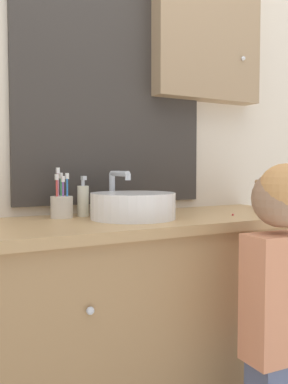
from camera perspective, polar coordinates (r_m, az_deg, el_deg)
The scene contains 7 objects.
wall_back at distance 1.89m, azimuth -3.35°, elevation 12.64°, with size 3.20×0.18×2.50m.
vanity_counter at distance 1.70m, azimuth 0.02°, elevation -16.88°, with size 1.43×0.53×0.80m.
sink_basin at distance 1.57m, azimuth -1.52°, elevation -1.73°, with size 0.31×0.36×0.18m.
toothbrush_holder at distance 1.62m, azimuth -10.92°, elevation -1.76°, with size 0.08×0.08×0.19m.
soap_dispenser at distance 1.66m, azimuth -8.12°, elevation -1.09°, with size 0.04×0.04×0.16m.
child_figure at distance 1.44m, azimuth 17.58°, elevation -12.40°, with size 0.24×0.48×1.00m.
teddy_bear at distance 2.03m, azimuth 15.23°, elevation -0.36°, with size 0.07×0.06×0.13m.
Camera 1 is at (-0.78, -1.05, 0.99)m, focal length 40.00 mm.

